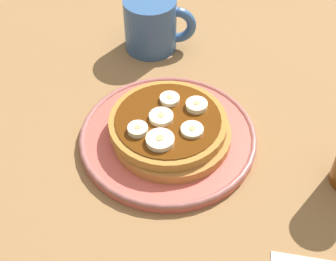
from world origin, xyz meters
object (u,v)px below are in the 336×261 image
at_px(banana_slice_1, 171,99).
at_px(banana_slice_5, 197,105).
at_px(banana_slice_0, 161,118).
at_px(banana_slice_4, 138,130).
at_px(pancake_stack, 168,128).
at_px(banana_slice_2, 160,140).
at_px(plate, 168,137).
at_px(banana_slice_3, 192,130).
at_px(coffee_mug, 153,24).

height_order(banana_slice_1, banana_slice_5, banana_slice_5).
xyz_separation_m(banana_slice_0, banana_slice_4, (-0.03, -0.02, 0.00)).
xyz_separation_m(pancake_stack, banana_slice_4, (-0.04, -0.02, 0.02)).
height_order(banana_slice_0, banana_slice_2, banana_slice_2).
bearing_deg(plate, banana_slice_3, -31.75).
xyz_separation_m(banana_slice_0, coffee_mug, (-0.03, 0.21, -0.00)).
distance_m(pancake_stack, banana_slice_0, 0.02).
distance_m(plate, banana_slice_2, 0.06).
height_order(banana_slice_1, banana_slice_3, banana_slice_1).
relative_size(pancake_stack, banana_slice_4, 6.34).
height_order(pancake_stack, banana_slice_1, banana_slice_1).
xyz_separation_m(banana_slice_0, banana_slice_2, (0.00, -0.04, 0.00)).
distance_m(pancake_stack, banana_slice_3, 0.04).
xyz_separation_m(banana_slice_1, coffee_mug, (-0.04, 0.18, -0.00)).
bearing_deg(banana_slice_3, coffee_mug, 106.82).
relative_size(banana_slice_3, coffee_mug, 0.25).
bearing_deg(banana_slice_1, pancake_stack, -92.95).
distance_m(plate, pancake_stack, 0.02).
relative_size(banana_slice_1, banana_slice_5, 0.92).
relative_size(banana_slice_1, banana_slice_2, 0.75).
bearing_deg(banana_slice_2, coffee_mug, 96.93).
relative_size(banana_slice_4, coffee_mug, 0.22).
bearing_deg(pancake_stack, banana_slice_1, 87.05).
relative_size(plate, banana_slice_3, 8.17).
xyz_separation_m(pancake_stack, banana_slice_1, (0.00, 0.04, 0.02)).
relative_size(banana_slice_1, banana_slice_3, 0.92).
relative_size(pancake_stack, banana_slice_0, 5.23).
bearing_deg(banana_slice_4, banana_slice_0, 39.69).
relative_size(banana_slice_0, banana_slice_2, 0.89).
relative_size(banana_slice_0, banana_slice_5, 1.09).
bearing_deg(banana_slice_0, banana_slice_3, -23.84).
height_order(plate, pancake_stack, pancake_stack).
bearing_deg(coffee_mug, pancake_stack, -79.82).
height_order(banana_slice_0, coffee_mug, coffee_mug).
distance_m(banana_slice_3, banana_slice_4, 0.07).
xyz_separation_m(pancake_stack, coffee_mug, (-0.04, 0.21, 0.02)).
bearing_deg(coffee_mug, banana_slice_5, -68.27).
height_order(banana_slice_0, banana_slice_4, banana_slice_4).
distance_m(plate, banana_slice_1, 0.05).
xyz_separation_m(pancake_stack, banana_slice_2, (-0.01, -0.04, 0.02)).
xyz_separation_m(plate, banana_slice_3, (0.03, -0.02, 0.04)).
distance_m(banana_slice_4, coffee_mug, 0.24).
bearing_deg(plate, banana_slice_2, -99.95).
bearing_deg(banana_slice_5, banana_slice_1, 162.88).
xyz_separation_m(banana_slice_3, banana_slice_4, (-0.07, -0.01, 0.00)).
distance_m(pancake_stack, banana_slice_1, 0.04).
distance_m(banana_slice_1, banana_slice_5, 0.04).
bearing_deg(pancake_stack, banana_slice_2, -100.80).
xyz_separation_m(plate, banana_slice_4, (-0.04, -0.02, 0.04)).
xyz_separation_m(plate, banana_slice_2, (-0.01, -0.04, 0.04)).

